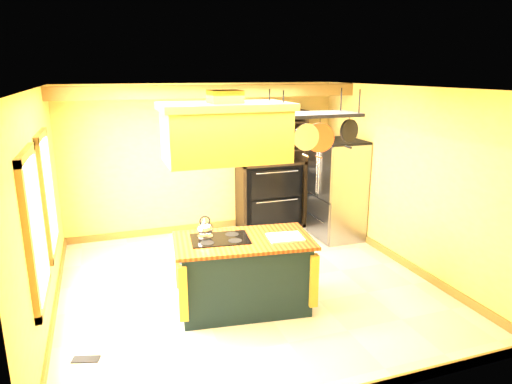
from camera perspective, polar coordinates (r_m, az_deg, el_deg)
floor at (r=6.52m, az=-1.11°, el=-11.56°), size 5.00×5.00×0.00m
ceiling at (r=5.84m, az=-1.25°, el=12.87°), size 5.00×5.00×0.00m
wall_back at (r=8.40m, az=-6.48°, el=4.13°), size 5.00×0.02×2.70m
wall_front at (r=3.87m, az=10.50°, el=-9.08°), size 5.00×0.02×2.70m
wall_left at (r=5.81m, az=-25.34°, el=-2.11°), size 0.02×5.00×2.70m
wall_right at (r=7.19m, az=18.12°, el=1.66°), size 0.02×5.00×2.70m
ceiling_beam at (r=7.48m, az=-5.36°, el=12.42°), size 5.00×0.15×0.20m
window_near at (r=5.03m, az=-25.87°, el=-4.08°), size 0.06×1.06×1.56m
window_far at (r=6.37m, az=-24.58°, el=-0.15°), size 0.06×1.06×1.56m
kitchen_island at (r=5.78m, az=-1.60°, el=-10.06°), size 1.78×1.13×1.11m
range_hood at (r=5.22m, az=-3.83°, el=7.65°), size 1.46×0.83×0.80m
pot_rack at (r=5.61m, az=7.22°, el=8.65°), size 1.15×0.54×0.79m
refrigerator at (r=8.18m, az=10.09°, el=0.01°), size 0.75×0.88×1.72m
hutch at (r=8.62m, az=1.77°, el=1.18°), size 1.25×0.57×2.22m
floor_register at (r=5.35m, az=-20.49°, el=-18.99°), size 0.30×0.19×0.01m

